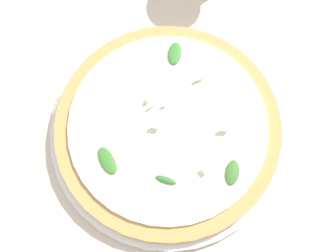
# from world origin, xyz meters

# --- Properties ---
(ground_plane) EXTENTS (6.00, 6.00, 0.00)m
(ground_plane) POSITION_xyz_m (0.00, 0.00, 0.00)
(ground_plane) COLOR beige
(pizza_arugula_main) EXTENTS (0.37, 0.37, 0.05)m
(pizza_arugula_main) POSITION_xyz_m (-0.03, -0.01, 0.02)
(pizza_arugula_main) COLOR white
(pizza_arugula_main) RESTS_ON ground_plane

